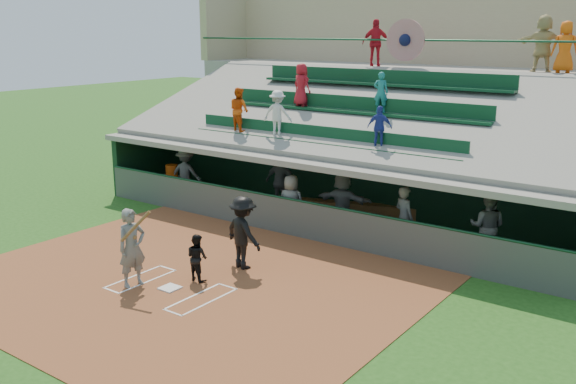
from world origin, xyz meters
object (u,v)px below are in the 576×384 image
Objects in this scene: batter_at_plate at (132,247)px; white_table at (172,187)px; water_cooler at (172,171)px; home_plate at (170,288)px; catcher at (197,257)px.

white_table is at bearing 129.81° from batter_at_plate.
water_cooler is (0.05, -0.02, 0.60)m from white_table.
home_plate is 1.31m from batter_at_plate.
home_plate is at bearing -44.50° from water_cooler.
home_plate is 8.63m from white_table.
batter_at_plate is (-0.84, -0.36, 0.94)m from home_plate.
batter_at_plate reaches higher than water_cooler.
water_cooler is at bearing -34.39° from catcher.
water_cooler is at bearing 135.50° from home_plate.
batter_at_plate reaches higher than white_table.
catcher is (0.99, 1.15, -0.37)m from batter_at_plate.
catcher is 8.17m from water_cooler.
batter_at_plate is 2.24× the size of white_table.
home_plate is at bearing -45.37° from white_table.
catcher is at bearing -39.78° from water_cooler.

